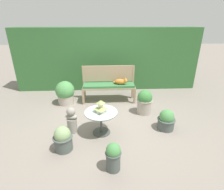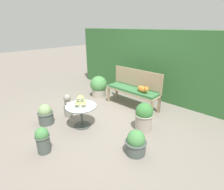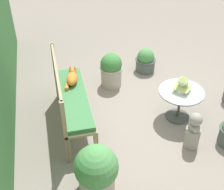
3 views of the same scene
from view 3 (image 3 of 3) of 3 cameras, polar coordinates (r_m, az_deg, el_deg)
name	(u,v)px [view 3 (image 3 of 3)]	position (r m, az deg, el deg)	size (l,w,h in m)	color
ground	(131,115)	(5.29, 3.46, -3.68)	(30.00, 30.00, 0.00)	gray
garden_bench	(74,100)	(4.85, -7.02, -0.89)	(1.61, 0.45, 0.57)	tan
bench_backrest	(58,86)	(4.66, -9.81, 1.62)	(1.61, 0.06, 1.09)	tan
cat	(72,77)	(5.05, -7.33, 3.20)	(0.42, 0.26, 0.23)	orange
patio_table	(181,97)	(5.10, 12.43, -0.32)	(0.72, 0.72, 0.54)	#424742
pagoda_birdhouse	(183,85)	(4.96, 12.78, 1.81)	(0.25, 0.25, 0.28)	silver
garden_bust	(193,131)	(4.71, 14.65, -6.41)	(0.30, 0.22, 0.62)	gray
potted_plant_hedge_corner	(146,61)	(6.33, 6.15, 6.27)	(0.42, 0.42, 0.49)	#4C5651
potted_plant_path_edge	(111,70)	(5.79, -0.15, 4.65)	(0.42, 0.42, 0.67)	#ADA393
potted_plant_bench_left	(96,171)	(4.00, -2.87, -13.66)	(0.56, 0.56, 0.71)	#ADA393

